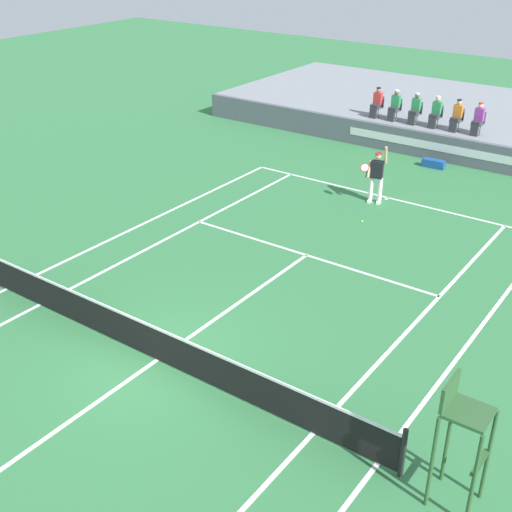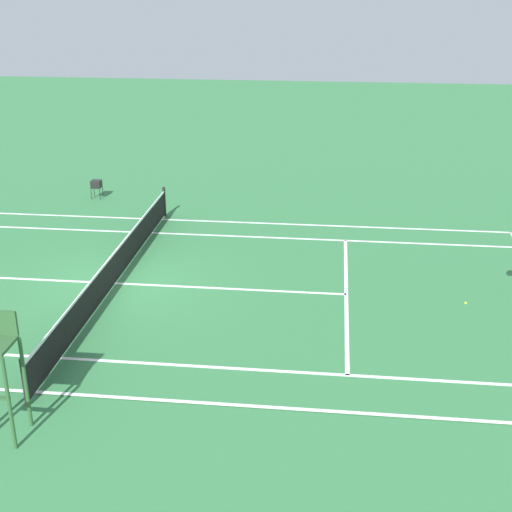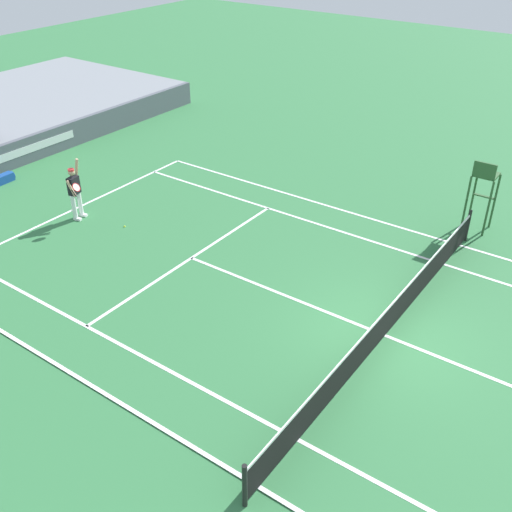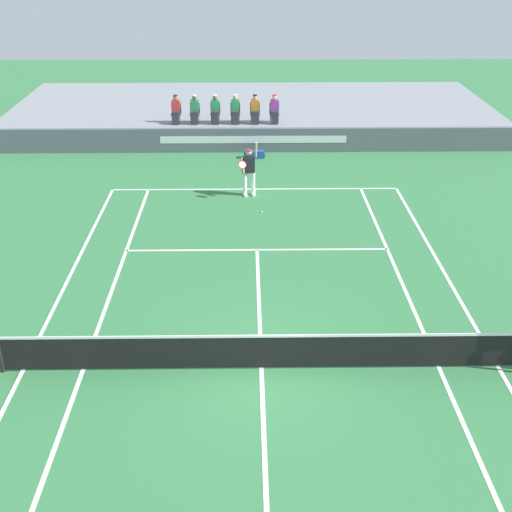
{
  "view_description": "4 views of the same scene",
  "coord_description": "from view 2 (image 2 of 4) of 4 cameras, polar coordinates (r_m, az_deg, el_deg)",
  "views": [
    {
      "loc": [
        9.01,
        -8.73,
        9.01
      ],
      "look_at": [
        -0.07,
        3.94,
        1.0
      ],
      "focal_mm": 46.96,
      "sensor_mm": 36.0,
      "label": 1
    },
    {
      "loc": [
        17.23,
        5.9,
        8.07
      ],
      "look_at": [
        -0.07,
        3.94,
        1.0
      ],
      "focal_mm": 49.08,
      "sensor_mm": 36.0,
      "label": 2
    },
    {
      "loc": [
        -11.45,
        -4.18,
        9.56
      ],
      "look_at": [
        -0.07,
        3.94,
        1.0
      ],
      "focal_mm": 41.95,
      "sensor_mm": 36.0,
      "label": 3
    },
    {
      "loc": [
        -0.31,
        -13.13,
        9.28
      ],
      "look_at": [
        -0.07,
        3.94,
        1.0
      ],
      "focal_mm": 48.24,
      "sensor_mm": 36.0,
      "label": 4
    }
  ],
  "objects": [
    {
      "name": "ball_hopper",
      "position": [
        27.58,
        -12.89,
        5.76
      ],
      "size": [
        0.36,
        0.36,
        0.7
      ],
      "color": "black",
      "rests_on": "ground"
    },
    {
      "name": "tennis_ball",
      "position": [
        19.17,
        16.72,
        -3.69
      ],
      "size": [
        0.07,
        0.07,
        0.07
      ],
      "primitive_type": "sphere",
      "color": "#D1E533",
      "rests_on": "ground"
    },
    {
      "name": "ground_plane",
      "position": [
        19.92,
        -11.36,
        -2.26
      ],
      "size": [
        80.0,
        80.0,
        0.0
      ],
      "primitive_type": "plane",
      "color": "#337542"
    },
    {
      "name": "net",
      "position": [
        19.72,
        -11.48,
        -0.87
      ],
      "size": [
        11.98,
        0.1,
        1.07
      ],
      "color": "black",
      "rests_on": "ground"
    },
    {
      "name": "court",
      "position": [
        19.92,
        -11.37,
        -2.23
      ],
      "size": [
        11.08,
        23.88,
        0.03
      ],
      "color": "#337542",
      "rests_on": "ground"
    }
  ]
}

